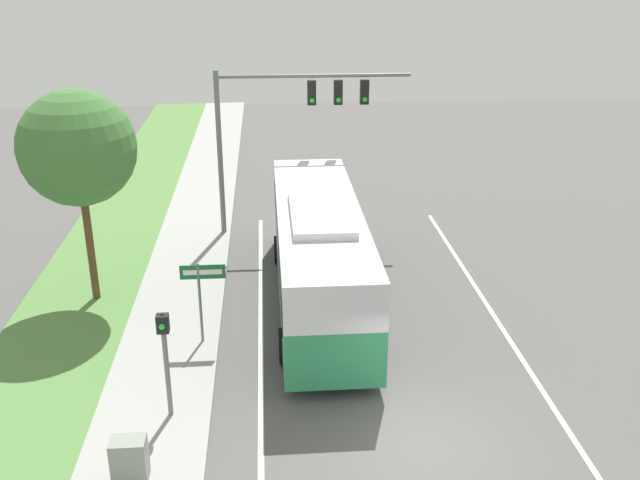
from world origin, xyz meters
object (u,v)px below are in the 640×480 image
Objects in this scene: bus at (319,249)px; pedestrian_signal at (165,349)px; utility_cabinet at (129,460)px; signal_gantry at (286,114)px; street_sign at (201,288)px.

bus reaches higher than pedestrian_signal.
signal_gantry is at bearing 75.05° from utility_cabinet.
pedestrian_signal is 2.84× the size of utility_cabinet.
utility_cabinet is (-0.57, -2.23, -1.32)m from pedestrian_signal.
signal_gantry is 7.41× the size of utility_cabinet.
signal_gantry is 2.61× the size of pedestrian_signal.
pedestrian_signal is at bearing 75.76° from utility_cabinet.
utility_cabinet is (-4.57, -8.01, -1.29)m from bus.
signal_gantry reaches higher than pedestrian_signal.
street_sign is at bearing 78.81° from utility_cabinet.
signal_gantry is at bearing 74.92° from pedestrian_signal.
bus is at bearing 33.78° from street_sign.
street_sign is 2.56× the size of utility_cabinet.
bus is 1.50× the size of signal_gantry.
bus is 9.31m from utility_cabinet.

